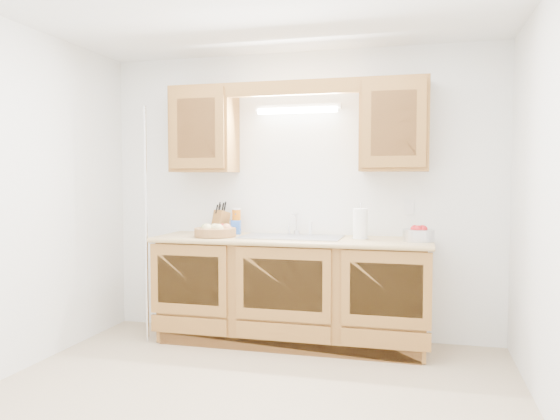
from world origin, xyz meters
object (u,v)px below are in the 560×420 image
(fruit_basket, at_px, (215,231))
(paper_towel, at_px, (360,224))
(apple_bowl, at_px, (419,234))
(knife_block, at_px, (220,222))

(fruit_basket, relative_size, paper_towel, 1.48)
(paper_towel, xyz_separation_m, apple_bowl, (0.46, -0.03, -0.07))
(knife_block, relative_size, paper_towel, 1.00)
(knife_block, bearing_deg, paper_towel, 16.00)
(paper_towel, height_order, apple_bowl, paper_towel)
(fruit_basket, xyz_separation_m, paper_towel, (1.21, 0.10, 0.07))
(knife_block, relative_size, apple_bowl, 0.96)
(fruit_basket, bearing_deg, knife_block, 101.47)
(knife_block, xyz_separation_m, apple_bowl, (1.73, -0.20, -0.05))
(fruit_basket, relative_size, apple_bowl, 1.43)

